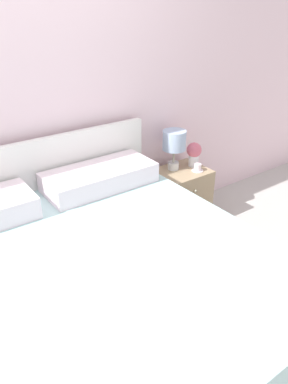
# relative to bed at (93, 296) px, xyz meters

# --- Properties ---
(ground_plane) EXTENTS (12.00, 12.00, 0.00)m
(ground_plane) POSITION_rel_bed_xyz_m (0.00, 0.92, -0.33)
(ground_plane) COLOR #BCB7B2
(wall_back) EXTENTS (8.00, 0.06, 2.60)m
(wall_back) POSITION_rel_bed_xyz_m (0.00, 0.99, 0.97)
(wall_back) COLOR silver
(wall_back) RESTS_ON ground_plane
(bed) EXTENTS (1.92, 1.97, 0.98)m
(bed) POSITION_rel_bed_xyz_m (0.00, 0.00, 0.00)
(bed) COLOR tan
(bed) RESTS_ON ground_plane
(nightstand) EXTENTS (0.47, 0.39, 0.51)m
(nightstand) POSITION_rel_bed_xyz_m (1.26, 0.72, -0.07)
(nightstand) COLOR tan
(nightstand) RESTS_ON ground_plane
(table_lamp) EXTENTS (0.20, 0.20, 0.34)m
(table_lamp) POSITION_rel_bed_xyz_m (1.23, 0.79, 0.42)
(table_lamp) COLOR white
(table_lamp) RESTS_ON nightstand
(flower_vase) EXTENTS (0.13, 0.13, 0.21)m
(flower_vase) POSITION_rel_bed_xyz_m (1.42, 0.73, 0.31)
(flower_vase) COLOR white
(flower_vase) RESTS_ON nightstand
(teacup) EXTENTS (0.10, 0.10, 0.06)m
(teacup) POSITION_rel_bed_xyz_m (1.38, 0.63, 0.21)
(teacup) COLOR white
(teacup) RESTS_ON nightstand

